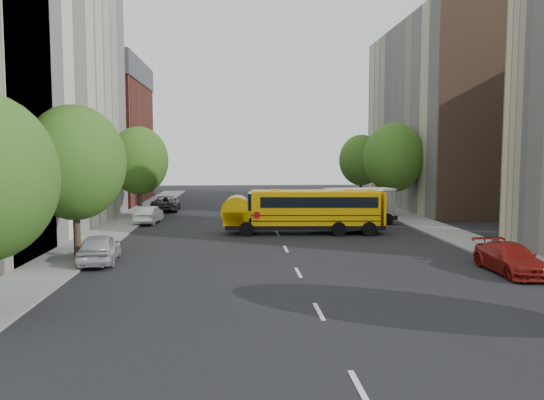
{
  "coord_description": "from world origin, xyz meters",
  "views": [
    {
      "loc": [
        -2.84,
        -31.63,
        5.41
      ],
      "look_at": [
        -0.51,
        2.0,
        2.46
      ],
      "focal_mm": 35.0,
      "sensor_mm": 36.0,
      "label": 1
    }
  ],
  "objects": [
    {
      "name": "ground",
      "position": [
        0.0,
        0.0,
        0.0
      ],
      "size": [
        120.0,
        120.0,
        0.0
      ],
      "primitive_type": "plane",
      "color": "black",
      "rests_on": "ground"
    },
    {
      "name": "sidewalk_left",
      "position": [
        -11.5,
        5.0,
        0.06
      ],
      "size": [
        3.0,
        80.0,
        0.12
      ],
      "primitive_type": "cube",
      "color": "slate",
      "rests_on": "ground"
    },
    {
      "name": "sidewalk_right",
      "position": [
        11.5,
        5.0,
        0.06
      ],
      "size": [
        3.0,
        80.0,
        0.12
      ],
      "primitive_type": "cube",
      "color": "slate",
      "rests_on": "ground"
    },
    {
      "name": "lane_markings",
      "position": [
        0.0,
        10.0,
        0.01
      ],
      "size": [
        0.15,
        64.0,
        0.01
      ],
      "primitive_type": "cube",
      "color": "silver",
      "rests_on": "ground"
    },
    {
      "name": "building_left_cream",
      "position": [
        -18.0,
        6.0,
        10.0
      ],
      "size": [
        10.0,
        26.0,
        20.0
      ],
      "primitive_type": "cube",
      "color": "beige",
      "rests_on": "ground"
    },
    {
      "name": "building_left_redbrick",
      "position": [
        -18.0,
        28.0,
        6.5
      ],
      "size": [
        10.0,
        15.0,
        13.0
      ],
      "primitive_type": "cube",
      "color": "maroon",
      "rests_on": "ground"
    },
    {
      "name": "building_right_far",
      "position": [
        18.0,
        20.0,
        9.0
      ],
      "size": [
        10.0,
        22.0,
        18.0
      ],
      "primitive_type": "cube",
      "color": "tan",
      "rests_on": "ground"
    },
    {
      "name": "building_right_sidewall",
      "position": [
        18.0,
        9.0,
        9.0
      ],
      "size": [
        10.1,
        0.3,
        18.0
      ],
      "primitive_type": "cube",
      "color": "brown",
      "rests_on": "ground"
    },
    {
      "name": "street_tree_1",
      "position": [
        -11.0,
        -4.0,
        4.95
      ],
      "size": [
        5.12,
        5.12,
        7.9
      ],
      "color": "#38281C",
      "rests_on": "ground"
    },
    {
      "name": "street_tree_2",
      "position": [
        -11.0,
        14.0,
        4.83
      ],
      "size": [
        4.99,
        4.99,
        7.71
      ],
      "color": "#38281C",
      "rests_on": "ground"
    },
    {
      "name": "street_tree_4",
      "position": [
        11.0,
        14.0,
        5.08
      ],
      "size": [
        5.25,
        5.25,
        8.1
      ],
      "color": "#38281C",
      "rests_on": "ground"
    },
    {
      "name": "street_tree_5",
      "position": [
        11.0,
        26.0,
        4.7
      ],
      "size": [
        4.86,
        4.86,
        7.51
      ],
      "color": "#38281C",
      "rests_on": "ground"
    },
    {
      "name": "school_bus",
      "position": [
        1.73,
        3.88,
        1.67
      ],
      "size": [
        10.77,
        3.18,
        3.0
      ],
      "rotation": [
        0.0,
        0.0,
        -0.06
      ],
      "color": "black",
      "rests_on": "ground"
    },
    {
      "name": "safari_truck",
      "position": [
        6.16,
        8.09,
        1.46
      ],
      "size": [
        6.77,
        3.49,
        2.76
      ],
      "rotation": [
        0.0,
        0.0,
        0.19
      ],
      "color": "black",
      "rests_on": "ground"
    },
    {
      "name": "parked_car_0",
      "position": [
        -9.6,
        -5.18,
        0.75
      ],
      "size": [
        2.18,
        4.53,
        1.49
      ],
      "primitive_type": "imported",
      "rotation": [
        0.0,
        0.0,
        3.24
      ],
      "color": "#ACAEB3",
      "rests_on": "ground"
    },
    {
      "name": "parked_car_1",
      "position": [
        -9.6,
        9.87,
        0.68
      ],
      "size": [
        1.76,
        4.22,
        1.36
      ],
      "primitive_type": "imported",
      "rotation": [
        0.0,
        0.0,
        3.06
      ],
      "color": "silver",
      "rests_on": "ground"
    },
    {
      "name": "parked_car_2",
      "position": [
        -9.41,
        18.83,
        0.73
      ],
      "size": [
        2.6,
        5.32,
        1.46
      ],
      "primitive_type": "imported",
      "rotation": [
        0.0,
        0.0,
        3.18
      ],
      "color": "black",
      "rests_on": "ground"
    },
    {
      "name": "parked_car_3",
      "position": [
        9.6,
        -8.74,
        0.67
      ],
      "size": [
        1.88,
        4.63,
        1.34
      ],
      "primitive_type": "imported",
      "rotation": [
        0.0,
        0.0,
        0.0
      ],
      "color": "maroon",
      "rests_on": "ground"
    },
    {
      "name": "parked_car_4",
      "position": [
        8.8,
        14.64,
        0.67
      ],
      "size": [
        1.88,
        4.04,
        1.34
      ],
      "primitive_type": "imported",
      "rotation": [
        0.0,
        0.0,
        0.08
      ],
      "color": "#36435E",
      "rests_on": "ground"
    }
  ]
}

